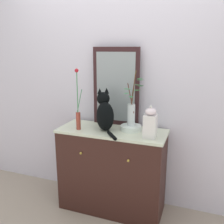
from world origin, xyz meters
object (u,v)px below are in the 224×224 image
mirror_leaning (116,87)px  bowl_porcelain (131,128)px  sideboard (112,170)px  cat_sitting (105,113)px  vase_glass_clear (132,111)px  vase_slim_green (78,113)px  jar_lidded_porcelain (150,124)px

mirror_leaning → bowl_porcelain: mirror_leaning is taller
sideboard → mirror_leaning: 0.84m
mirror_leaning → cat_sitting: (-0.03, -0.22, -0.22)m
sideboard → mirror_leaning: mirror_leaning is taller
cat_sitting → vase_glass_clear: size_ratio=0.76×
vase_slim_green → bowl_porcelain: (0.49, 0.15, -0.14)m
mirror_leaning → vase_slim_green: (-0.28, -0.29, -0.23)m
sideboard → bowl_porcelain: bearing=17.0°
mirror_leaning → bowl_porcelain: (0.20, -0.14, -0.37)m
vase_slim_green → vase_glass_clear: bearing=17.1°
vase_slim_green → bowl_porcelain: vase_slim_green is taller
jar_lidded_porcelain → cat_sitting: bearing=172.8°
sideboard → cat_sitting: 0.60m
sideboard → jar_lidded_porcelain: size_ratio=3.59×
vase_slim_green → jar_lidded_porcelain: size_ratio=2.00×
jar_lidded_porcelain → sideboard: bearing=167.7°
sideboard → vase_slim_green: 0.68m
sideboard → jar_lidded_porcelain: bearing=-12.3°
sideboard → vase_glass_clear: bearing=17.1°
sideboard → bowl_porcelain: size_ratio=5.20×
mirror_leaning → jar_lidded_porcelain: (0.42, -0.28, -0.26)m
mirror_leaning → cat_sitting: size_ratio=1.93×
cat_sitting → vase_slim_green: size_ratio=0.69×
cat_sitting → vase_slim_green: bearing=-164.9°
vase_glass_clear → jar_lidded_porcelain: size_ratio=1.80×
sideboard → bowl_porcelain: bowl_porcelain is taller
cat_sitting → mirror_leaning: bearing=81.4°
sideboard → vase_glass_clear: 0.65m
vase_glass_clear → jar_lidded_porcelain: (0.21, -0.14, -0.06)m
sideboard → mirror_leaning: (-0.03, 0.19, 0.82)m
vase_slim_green → jar_lidded_porcelain: (0.70, 0.01, -0.03)m
cat_sitting → bowl_porcelain: cat_sitting is taller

